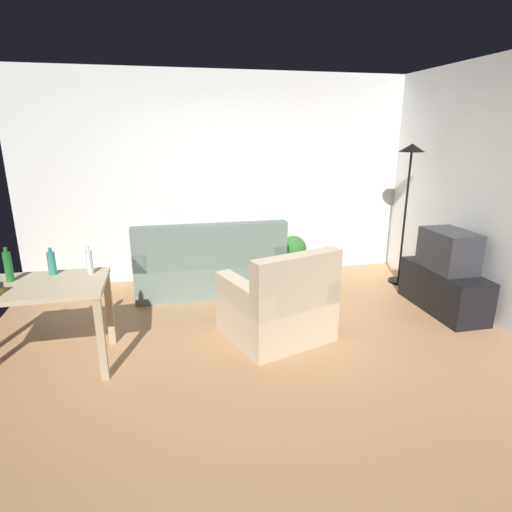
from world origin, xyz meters
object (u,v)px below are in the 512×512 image
tv_stand (443,289)px  bottle_clear (89,262)px  potted_plant (293,253)px  bottle_tall (52,263)px  bottle_green (8,266)px  armchair (279,307)px  tv (449,250)px  torchiere_lamp (409,176)px  couch (210,267)px  desk (30,297)px

tv_stand → bottle_clear: size_ratio=4.32×
potted_plant → bottle_tall: (-2.69, -1.60, 0.54)m
bottle_green → bottle_tall: (0.31, 0.10, -0.02)m
armchair → bottle_green: bearing=-19.2°
tv → bottle_green: bottle_green is taller
tv_stand → armchair: size_ratio=0.98×
torchiere_lamp → bottle_clear: torchiere_lamp is taller
tv_stand → potted_plant: size_ratio=1.93×
couch → torchiere_lamp: (2.51, -0.26, 1.11)m
torchiere_lamp → potted_plant: size_ratio=3.18×
tv → potted_plant: tv is taller
desk → potted_plant: desk is taller
couch → torchiere_lamp: 2.76m
tv → potted_plant: size_ratio=1.05×
tv_stand → tv: (0.00, 0.00, 0.46)m
couch → torchiere_lamp: size_ratio=1.01×
couch → bottle_green: size_ratio=6.24×
bottle_green → bottle_clear: bearing=5.2°
couch → bottle_tall: bearing=40.8°
potted_plant → bottle_tall: size_ratio=2.35×
couch → torchiere_lamp: bearing=174.1°
bottle_green → tv_stand: bearing=2.9°
armchair → bottle_clear: bearing=-21.4°
tv → armchair: size_ratio=0.54×
desk → bottle_tall: size_ratio=4.97×
desk → armchair: armchair is taller
torchiere_lamp → potted_plant: bearing=156.3°
desk → bottle_clear: bottle_clear is taller
armchair → bottle_clear: (-1.69, 0.08, 0.55)m
couch → tv: 2.80m
tv_stand → armchair: armchair is taller
bottle_green → bottle_tall: bottle_green is taller
tv → bottle_tall: bottle_tall is taller
couch → potted_plant: size_ratio=3.19×
bottle_clear → desk: bearing=-158.6°
desk → bottle_clear: size_ratio=4.74×
desk → couch: bearing=42.4°
desk → armchair: size_ratio=1.07×
couch → potted_plant: bearing=-165.4°
torchiere_lamp → bottle_clear: bearing=-163.8°
bottle_tall → tv: bearing=1.6°
tv_stand → armchair: (-1.99, -0.24, 0.08)m
potted_plant → armchair: armchair is taller
armchair → bottle_tall: 2.09m
desk → bottle_green: 0.32m
torchiere_lamp → potted_plant: (-1.31, 0.57, -1.08)m
armchair → bottle_tall: size_ratio=4.63×
armchair → bottle_tall: (-2.01, 0.13, 0.54)m
couch → armchair: (0.52, -1.41, 0.01)m
couch → bottle_green: 2.35m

